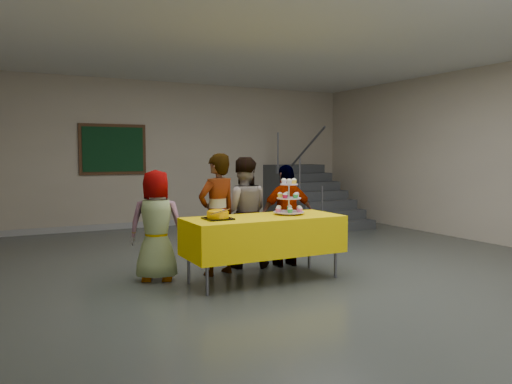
% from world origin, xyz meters
% --- Properties ---
extents(room_shell, '(10.00, 10.04, 3.02)m').
position_xyz_m(room_shell, '(0.00, 0.02, 2.13)').
color(room_shell, '#4C514C').
rests_on(room_shell, ground).
extents(bake_table, '(1.88, 0.78, 0.77)m').
position_xyz_m(bake_table, '(-0.59, 0.04, 0.56)').
color(bake_table, '#595960').
rests_on(bake_table, ground).
extents(cupcake_stand, '(0.38, 0.38, 0.44)m').
position_xyz_m(cupcake_stand, '(-0.21, 0.10, 0.94)').
color(cupcake_stand, silver).
rests_on(cupcake_stand, bake_table).
extents(bear_cake, '(0.32, 0.36, 0.12)m').
position_xyz_m(bear_cake, '(-1.17, 0.07, 0.83)').
color(bear_cake, black).
rests_on(bear_cake, bake_table).
extents(schoolchild_a, '(0.76, 0.65, 1.33)m').
position_xyz_m(schoolchild_a, '(-1.72, 0.64, 0.66)').
color(schoolchild_a, slate).
rests_on(schoolchild_a, ground).
extents(schoolchild_b, '(0.63, 0.50, 1.52)m').
position_xyz_m(schoolchild_b, '(-0.96, 0.59, 0.76)').
color(schoolchild_b, slate).
rests_on(schoolchild_b, ground).
extents(schoolchild_c, '(0.87, 0.78, 1.47)m').
position_xyz_m(schoolchild_c, '(-0.49, 0.81, 0.74)').
color(schoolchild_c, slate).
rests_on(schoolchild_c, ground).
extents(schoolchild_d, '(0.82, 0.39, 1.37)m').
position_xyz_m(schoolchild_d, '(0.06, 0.59, 0.68)').
color(schoolchild_d, '#5C5C65').
rests_on(schoolchild_d, ground).
extents(staircase, '(1.30, 2.40, 2.04)m').
position_xyz_m(staircase, '(2.70, 4.13, 0.49)').
color(staircase, '#424447').
rests_on(staircase, ground).
extents(noticeboard, '(1.30, 0.05, 1.00)m').
position_xyz_m(noticeboard, '(-1.34, 4.96, 1.60)').
color(noticeboard, '#472B16').
rests_on(noticeboard, ground).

